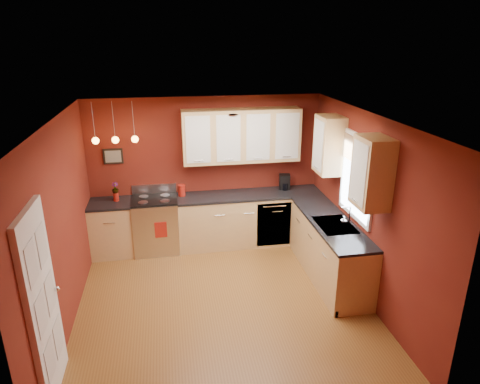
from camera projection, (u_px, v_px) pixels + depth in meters
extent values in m
plane|color=brown|center=(224.00, 303.00, 6.03)|extent=(4.20, 4.20, 0.00)
cube|color=white|center=(221.00, 119.00, 5.13)|extent=(4.00, 4.20, 0.02)
cube|color=maroon|center=(206.00, 171.00, 7.52)|extent=(4.00, 0.02, 2.60)
cube|color=maroon|center=(256.00, 316.00, 3.64)|extent=(4.00, 0.02, 2.60)
cube|color=maroon|center=(61.00, 230.00, 5.25)|extent=(0.02, 4.20, 2.60)
cube|color=maroon|center=(366.00, 208.00, 5.90)|extent=(0.02, 4.20, 2.60)
cube|color=tan|center=(113.00, 229.00, 7.27)|extent=(0.70, 0.60, 0.90)
cube|color=tan|center=(250.00, 219.00, 7.65)|extent=(2.54, 0.60, 0.90)
cube|color=tan|center=(329.00, 250.00, 6.56)|extent=(0.60, 2.10, 0.90)
cube|color=black|center=(110.00, 203.00, 7.10)|extent=(0.70, 0.62, 0.04)
cube|color=black|center=(250.00, 195.00, 7.49)|extent=(2.54, 0.62, 0.04)
cube|color=black|center=(331.00, 222.00, 6.40)|extent=(0.62, 2.10, 0.04)
cube|color=silver|center=(156.00, 225.00, 7.38)|extent=(0.76, 0.64, 0.92)
cube|color=black|center=(156.00, 232.00, 7.10)|extent=(0.55, 0.02, 0.32)
cylinder|color=silver|center=(155.00, 219.00, 7.01)|extent=(0.60, 0.02, 0.02)
cube|color=black|center=(154.00, 200.00, 7.22)|extent=(0.76, 0.60, 0.03)
cylinder|color=gray|center=(143.00, 202.00, 7.05)|extent=(0.16, 0.16, 0.01)
cylinder|color=gray|center=(165.00, 201.00, 7.11)|extent=(0.16, 0.16, 0.01)
cylinder|color=gray|center=(144.00, 196.00, 7.31)|extent=(0.16, 0.16, 0.01)
cylinder|color=gray|center=(165.00, 195.00, 7.37)|extent=(0.16, 0.16, 0.01)
cube|color=silver|center=(154.00, 189.00, 7.46)|extent=(0.76, 0.04, 0.16)
cube|color=silver|center=(274.00, 224.00, 7.45)|extent=(0.60, 0.02, 0.80)
cube|color=gray|center=(335.00, 226.00, 6.27)|extent=(0.50, 0.70, 0.05)
cube|color=black|center=(330.00, 222.00, 6.43)|extent=(0.42, 0.30, 0.02)
cube|color=black|center=(339.00, 232.00, 6.11)|extent=(0.42, 0.30, 0.02)
cylinder|color=silver|center=(350.00, 215.00, 6.24)|extent=(0.02, 0.02, 0.28)
cylinder|color=silver|center=(346.00, 207.00, 6.19)|extent=(0.16, 0.02, 0.02)
cube|color=white|center=(357.00, 178.00, 6.06)|extent=(0.04, 1.02, 1.22)
cube|color=white|center=(356.00, 178.00, 6.06)|extent=(0.01, 0.90, 1.10)
cube|color=#8A6445|center=(358.00, 152.00, 5.93)|extent=(0.02, 0.96, 0.36)
cube|color=white|center=(43.00, 305.00, 4.24)|extent=(0.06, 0.82, 2.05)
cube|color=silver|center=(32.00, 263.00, 3.88)|extent=(0.00, 0.28, 0.40)
cube|color=silver|center=(42.00, 245.00, 4.22)|extent=(0.00, 0.28, 0.40)
cube|color=silver|center=(41.00, 314.00, 4.07)|extent=(0.00, 0.28, 0.40)
cube|color=silver|center=(50.00, 293.00, 4.41)|extent=(0.00, 0.28, 0.40)
cube|color=silver|center=(50.00, 360.00, 4.26)|extent=(0.00, 0.28, 0.40)
cube|color=silver|center=(58.00, 337.00, 4.60)|extent=(0.00, 0.28, 0.40)
sphere|color=silver|center=(57.00, 289.00, 4.57)|extent=(0.06, 0.06, 0.06)
cube|color=tan|center=(242.00, 136.00, 7.23)|extent=(2.00, 0.35, 0.90)
cube|color=tan|center=(348.00, 157.00, 5.95)|extent=(0.35, 1.95, 0.90)
cube|color=black|center=(113.00, 156.00, 7.13)|extent=(0.32, 0.03, 0.26)
cylinder|color=gray|center=(93.00, 122.00, 6.57)|extent=(0.01, 0.01, 0.60)
sphere|color=#FFA53F|center=(96.00, 141.00, 6.67)|extent=(0.11, 0.11, 0.11)
cylinder|color=gray|center=(113.00, 121.00, 6.61)|extent=(0.01, 0.01, 0.60)
sphere|color=#FFA53F|center=(115.00, 140.00, 6.72)|extent=(0.11, 0.11, 0.11)
cylinder|color=gray|center=(133.00, 120.00, 6.66)|extent=(0.01, 0.01, 0.60)
sphere|color=#FFA53F|center=(135.00, 139.00, 6.77)|extent=(0.11, 0.11, 0.11)
cylinder|color=maroon|center=(182.00, 191.00, 7.36)|extent=(0.12, 0.12, 0.18)
cylinder|color=maroon|center=(182.00, 185.00, 7.32)|extent=(0.13, 0.13, 0.02)
cylinder|color=maroon|center=(116.00, 197.00, 7.14)|extent=(0.09, 0.09, 0.14)
imported|color=maroon|center=(115.00, 188.00, 7.08)|extent=(0.12, 0.12, 0.20)
cube|color=black|center=(285.00, 182.00, 7.67)|extent=(0.21, 0.19, 0.27)
cylinder|color=black|center=(285.00, 187.00, 7.64)|extent=(0.12, 0.12, 0.13)
imported|color=silver|center=(343.00, 222.00, 6.14)|extent=(0.08, 0.08, 0.17)
cube|color=maroon|center=(161.00, 230.00, 7.07)|extent=(0.20, 0.01, 0.27)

